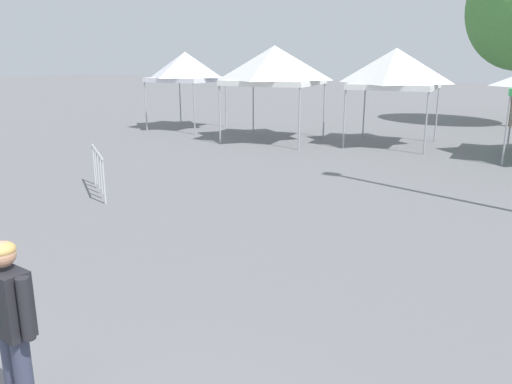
{
  "coord_description": "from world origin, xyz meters",
  "views": [
    {
      "loc": [
        3.09,
        -1.31,
        3.28
      ],
      "look_at": [
        -0.33,
        5.27,
        1.3
      ],
      "focal_mm": 35.86,
      "sensor_mm": 36.0,
      "label": 1
    }
  ],
  "objects_px": {
    "person_foreground": "(11,322)",
    "crowd_barrier_mid_lot": "(98,163)",
    "canopy_tent_far_left": "(274,65)",
    "canopy_tent_left_of_center": "(395,68)",
    "canopy_tent_right_of_center": "(185,67)"
  },
  "relations": [
    {
      "from": "person_foreground",
      "to": "canopy_tent_left_of_center",
      "type": "bearing_deg",
      "value": 92.0
    },
    {
      "from": "canopy_tent_left_of_center",
      "to": "crowd_barrier_mid_lot",
      "type": "bearing_deg",
      "value": -114.22
    },
    {
      "from": "person_foreground",
      "to": "crowd_barrier_mid_lot",
      "type": "bearing_deg",
      "value": 129.32
    },
    {
      "from": "canopy_tent_far_left",
      "to": "canopy_tent_left_of_center",
      "type": "height_order",
      "value": "canopy_tent_far_left"
    },
    {
      "from": "canopy_tent_left_of_center",
      "to": "person_foreground",
      "type": "relative_size",
      "value": 2.0
    },
    {
      "from": "person_foreground",
      "to": "crowd_barrier_mid_lot",
      "type": "relative_size",
      "value": 1.07
    },
    {
      "from": "canopy_tent_left_of_center",
      "to": "person_foreground",
      "type": "bearing_deg",
      "value": -88.0
    },
    {
      "from": "canopy_tent_far_left",
      "to": "person_foreground",
      "type": "height_order",
      "value": "canopy_tent_far_left"
    },
    {
      "from": "canopy_tent_left_of_center",
      "to": "crowd_barrier_mid_lot",
      "type": "distance_m",
      "value": 11.58
    },
    {
      "from": "canopy_tent_right_of_center",
      "to": "canopy_tent_left_of_center",
      "type": "bearing_deg",
      "value": -0.86
    },
    {
      "from": "canopy_tent_left_of_center",
      "to": "canopy_tent_far_left",
      "type": "bearing_deg",
      "value": -166.71
    },
    {
      "from": "canopy_tent_left_of_center",
      "to": "canopy_tent_right_of_center",
      "type": "bearing_deg",
      "value": 179.14
    },
    {
      "from": "crowd_barrier_mid_lot",
      "to": "canopy_tent_left_of_center",
      "type": "bearing_deg",
      "value": 65.78
    },
    {
      "from": "canopy_tent_far_left",
      "to": "person_foreground",
      "type": "bearing_deg",
      "value": -72.43
    },
    {
      "from": "canopy_tent_right_of_center",
      "to": "canopy_tent_left_of_center",
      "type": "xyz_separation_m",
      "value": [
        9.42,
        -0.14,
        0.04
      ]
    }
  ]
}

